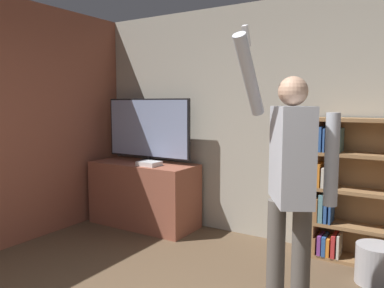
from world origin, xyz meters
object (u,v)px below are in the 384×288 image
object	(u,v)px
game_console	(149,164)
waste_bin	(376,264)
television	(148,129)
person	(290,175)
bookshelf	(351,192)

from	to	relation	value
game_console	waste_bin	bearing A→B (deg)	-1.20
television	person	size ratio (longest dim) A/B	0.60
person	waste_bin	xyz separation A→B (m)	(0.48, 0.98, -0.90)
game_console	person	world-z (taller)	person
bookshelf	person	bearing A→B (deg)	-98.22
television	waste_bin	bearing A→B (deg)	-6.01
person	waste_bin	size ratio (longest dim) A/B	6.07
television	waste_bin	size ratio (longest dim) A/B	3.66
game_console	bookshelf	xyz separation A→B (m)	(2.25, 0.34, -0.13)
game_console	television	bearing A→B (deg)	129.68
person	television	bearing A→B (deg)	-148.97
television	bookshelf	distance (m)	2.50
bookshelf	waste_bin	xyz separation A→B (m)	(0.28, -0.40, -0.53)
game_console	bookshelf	bearing A→B (deg)	8.65
game_console	waste_bin	xyz separation A→B (m)	(2.53, -0.05, -0.67)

